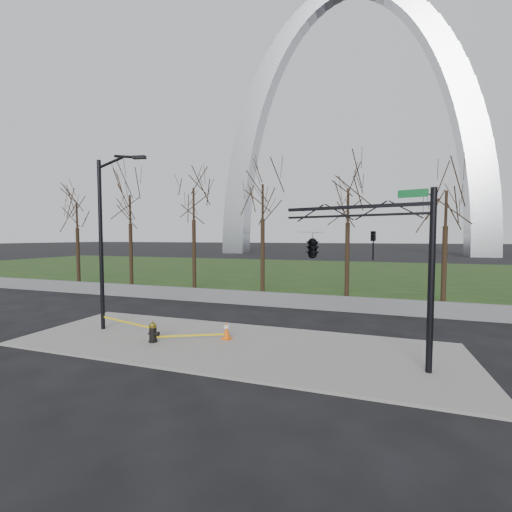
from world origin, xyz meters
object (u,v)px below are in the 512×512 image
(traffic_cone, at_px, (227,330))
(traffic_signal_mast, at_px, (332,245))
(street_light, at_px, (105,232))
(fire_hydrant, at_px, (153,332))

(traffic_cone, bearing_deg, traffic_signal_mast, -5.42)
(traffic_cone, distance_m, traffic_signal_mast, 5.76)
(traffic_cone, height_order, street_light, street_light)
(street_light, height_order, traffic_signal_mast, street_light)
(traffic_cone, xyz_separation_m, traffic_signal_mast, (4.41, -0.42, 3.67))
(fire_hydrant, height_order, traffic_cone, fire_hydrant)
(fire_hydrant, bearing_deg, street_light, 164.68)
(fire_hydrant, height_order, traffic_signal_mast, traffic_signal_mast)
(traffic_cone, bearing_deg, street_light, -176.35)
(street_light, bearing_deg, fire_hydrant, -26.54)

